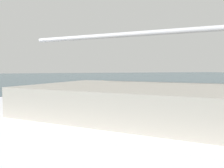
# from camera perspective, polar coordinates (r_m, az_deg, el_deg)

# --- Properties ---
(ground_plane) EXTENTS (160.00, 160.00, 0.00)m
(ground_plane) POSITION_cam_1_polar(r_m,az_deg,el_deg) (17.36, 4.33, -2.43)
(ground_plane) COLOR #334C56
(kayak) EXTENTS (2.27, 5.08, 0.31)m
(kayak) POSITION_cam_1_polar(r_m,az_deg,el_deg) (17.59, -2.51, -1.84)
(kayak) COLOR red
(kayak) RESTS_ON ground
(kayaker) EXTENTS (2.33, 0.85, 0.71)m
(kayaker) POSITION_cam_1_polar(r_m,az_deg,el_deg) (17.49, -2.38, -0.37)
(kayaker) COLOR red
(kayaker) RESTS_ON kayak
(sailboat_nearest_dock) EXTENTS (9.72, 9.70, 13.81)m
(sailboat_nearest_dock) POSITION_cam_1_polar(r_m,az_deg,el_deg) (4.09, 19.43, -13.81)
(sailboat_nearest_dock) COLOR white
(sailboat_nearest_dock) RESTS_ON ground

